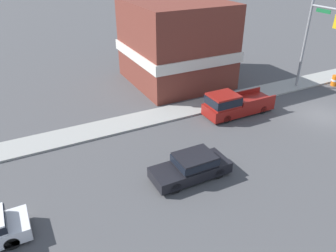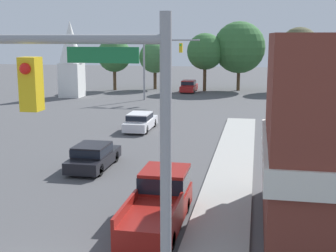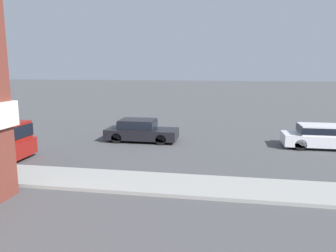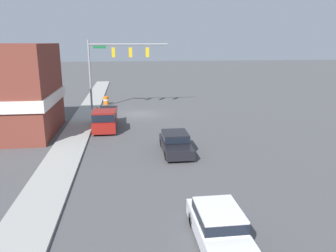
{
  "view_description": "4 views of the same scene",
  "coord_description": "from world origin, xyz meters",
  "px_view_note": "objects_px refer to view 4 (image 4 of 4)",
  "views": [
    {
      "loc": [
        -14.82,
        21.18,
        11.69
      ],
      "look_at": [
        0.54,
        13.3,
        2.15
      ],
      "focal_mm": 35.0,
      "sensor_mm": 36.0,
      "label": 1
    },
    {
      "loc": [
        6.97,
        -11.16,
        7.4
      ],
      "look_at": [
        1.43,
        17.73,
        1.66
      ],
      "focal_mm": 50.0,
      "sensor_mm": 36.0,
      "label": 2
    },
    {
      "loc": [
        18.0,
        18.39,
        4.68
      ],
      "look_at": [
        1.45,
        15.46,
        1.67
      ],
      "focal_mm": 35.0,
      "sensor_mm": 36.0,
      "label": 3
    },
    {
      "loc": [
        1.4,
        34.83,
        7.59
      ],
      "look_at": [
        -1.37,
        13.51,
        2.05
      ],
      "focal_mm": 35.0,
      "sensor_mm": 36.0,
      "label": 4
    }
  ],
  "objects_px": {
    "car_lead": "(176,142)",
    "car_second_ahead": "(220,226)",
    "construction_barrel": "(106,100)",
    "pickup_truck_parked": "(105,119)"
  },
  "relations": [
    {
      "from": "car_lead",
      "to": "car_second_ahead",
      "type": "height_order",
      "value": "car_lead"
    },
    {
      "from": "car_lead",
      "to": "construction_barrel",
      "type": "xyz_separation_m",
      "value": [
        5.86,
        -19.24,
        -0.23
      ]
    },
    {
      "from": "car_second_ahead",
      "to": "construction_barrel",
      "type": "relative_size",
      "value": 4.64
    },
    {
      "from": "car_lead",
      "to": "car_second_ahead",
      "type": "xyz_separation_m",
      "value": [
        -0.04,
        10.96,
        -0.01
      ]
    },
    {
      "from": "car_second_ahead",
      "to": "pickup_truck_parked",
      "type": "distance_m",
      "value": 18.57
    },
    {
      "from": "car_lead",
      "to": "construction_barrel",
      "type": "distance_m",
      "value": 20.12
    },
    {
      "from": "car_lead",
      "to": "construction_barrel",
      "type": "bearing_deg",
      "value": -73.05
    },
    {
      "from": "car_second_ahead",
      "to": "construction_barrel",
      "type": "height_order",
      "value": "car_second_ahead"
    },
    {
      "from": "car_lead",
      "to": "pickup_truck_parked",
      "type": "distance_m",
      "value": 8.64
    },
    {
      "from": "car_lead",
      "to": "pickup_truck_parked",
      "type": "xyz_separation_m",
      "value": [
        5.28,
        -6.83,
        0.21
      ]
    }
  ]
}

